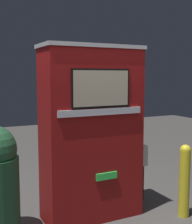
{
  "coord_description": "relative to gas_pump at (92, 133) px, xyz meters",
  "views": [
    {
      "loc": [
        -1.47,
        -2.82,
        1.58
      ],
      "look_at": [
        0.0,
        0.11,
        1.2
      ],
      "focal_mm": 50.0,
      "sensor_mm": 36.0,
      "label": 1
    }
  ],
  "objects": [
    {
      "name": "ground_plane",
      "position": [
        -0.0,
        -0.23,
        -0.96
      ],
      "size": [
        14.0,
        14.0,
        0.0
      ],
      "primitive_type": "plane",
      "color": "#423F3D"
    },
    {
      "name": "gas_pump",
      "position": [
        0.0,
        0.0,
        0.0
      ],
      "size": [
        1.18,
        0.49,
        1.91
      ],
      "color": "maroon",
      "rests_on": "ground_plane"
    },
    {
      "name": "safety_bollard",
      "position": [
        0.92,
        -0.47,
        -0.52
      ],
      "size": [
        0.12,
        0.12,
        0.83
      ],
      "color": "yellow",
      "rests_on": "ground_plane"
    }
  ]
}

